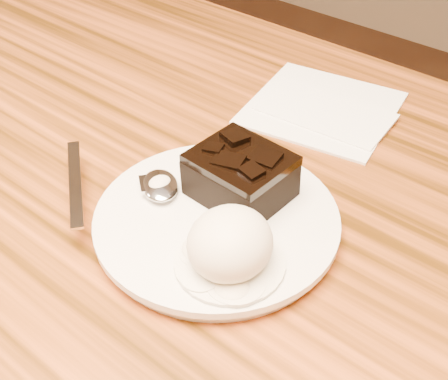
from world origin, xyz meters
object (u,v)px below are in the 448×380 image
Objects in this scene: plate at (217,223)px; napkin at (322,107)px; spoon at (160,187)px; brownie at (240,178)px; ice_cream_scoop at (230,243)px.

napkin is at bearing 99.01° from plate.
napkin is (0.02, 0.24, -0.02)m from spoon.
brownie is at bearing 93.09° from plate.
napkin is at bearing 32.13° from spoon.
brownie is 0.20m from napkin.
brownie is at bearing -79.94° from napkin.
napkin is at bearing 100.06° from brownie.
plate is 3.07× the size of ice_cream_scoop.
spoon is 1.19× the size of napkin.
plate reaches higher than napkin.
spoon is at bearing 164.33° from ice_cream_scoop.
ice_cream_scoop is 0.37× the size of spoon.
spoon is 0.24m from napkin.
spoon is (-0.06, -0.01, 0.01)m from plate.
spoon is (-0.06, -0.04, -0.01)m from brownie.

